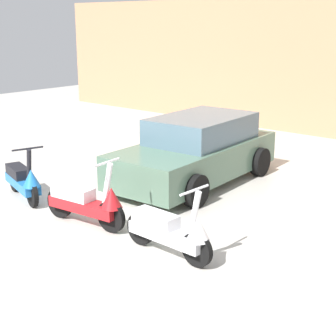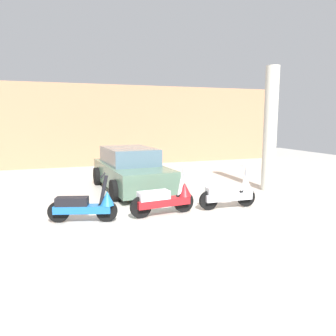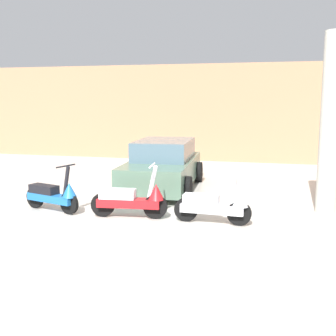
% 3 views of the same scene
% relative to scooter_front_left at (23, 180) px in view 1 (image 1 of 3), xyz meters
% --- Properties ---
extents(ground_plane, '(28.00, 28.00, 0.00)m').
position_rel_scooter_front_left_xyz_m(ground_plane, '(1.43, -0.71, -0.36)').
color(ground_plane, beige).
extents(wall_back, '(19.60, 0.12, 3.72)m').
position_rel_scooter_front_left_xyz_m(wall_back, '(1.43, 8.34, 1.49)').
color(wall_back, tan).
rests_on(wall_back, ground_plane).
extents(scooter_front_left, '(1.43, 0.69, 1.03)m').
position_rel_scooter_front_left_xyz_m(scooter_front_left, '(0.00, 0.00, 0.00)').
color(scooter_front_left, black).
rests_on(scooter_front_left, ground_plane).
extents(scooter_front_right, '(1.57, 0.56, 1.09)m').
position_rel_scooter_front_left_xyz_m(scooter_front_right, '(1.78, -0.06, 0.02)').
color(scooter_front_right, black).
rests_on(scooter_front_right, ground_plane).
extents(scooter_front_center, '(1.50, 0.54, 1.04)m').
position_rel_scooter_front_left_xyz_m(scooter_front_center, '(3.47, -0.06, 0.01)').
color(scooter_front_center, black).
rests_on(scooter_front_center, ground_plane).
extents(car_rear_left, '(2.02, 3.88, 1.29)m').
position_rel_scooter_front_left_xyz_m(car_rear_left, '(1.65, 2.86, 0.25)').
color(car_rear_left, '#51705B').
rests_on(car_rear_left, ground_plane).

